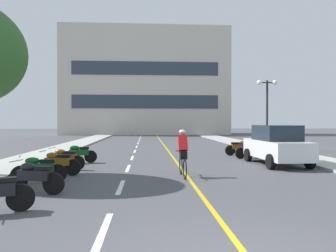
% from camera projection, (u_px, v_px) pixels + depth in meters
% --- Properties ---
extents(ground_plane, '(140.00, 140.00, 0.00)m').
position_uv_depth(ground_plane, '(163.00, 148.00, 25.06)').
color(ground_plane, '#47474C').
extents(curb_left, '(2.40, 72.00, 0.12)m').
position_uv_depth(curb_left, '(75.00, 145.00, 27.58)').
color(curb_left, '#A8A8A3').
rests_on(curb_left, ground).
extents(curb_right, '(2.40, 72.00, 0.12)m').
position_uv_depth(curb_right, '(244.00, 144.00, 28.52)').
color(curb_right, '#A8A8A3').
rests_on(curb_right, ground).
extents(lane_dash_0, '(0.14, 2.20, 0.01)m').
position_uv_depth(lane_dash_0, '(103.00, 230.00, 5.97)').
color(lane_dash_0, silver).
rests_on(lane_dash_0, ground).
extents(lane_dash_1, '(0.14, 2.20, 0.01)m').
position_uv_depth(lane_dash_1, '(121.00, 187.00, 9.96)').
color(lane_dash_1, silver).
rests_on(lane_dash_1, ground).
extents(lane_dash_2, '(0.14, 2.20, 0.01)m').
position_uv_depth(lane_dash_2, '(128.00, 168.00, 13.95)').
color(lane_dash_2, silver).
rests_on(lane_dash_2, ground).
extents(lane_dash_3, '(0.14, 2.20, 0.01)m').
position_uv_depth(lane_dash_3, '(132.00, 158.00, 17.94)').
color(lane_dash_3, silver).
rests_on(lane_dash_3, ground).
extents(lane_dash_4, '(0.14, 2.20, 0.01)m').
position_uv_depth(lane_dash_4, '(135.00, 151.00, 21.93)').
color(lane_dash_4, silver).
rests_on(lane_dash_4, ground).
extents(lane_dash_5, '(0.14, 2.20, 0.01)m').
position_uv_depth(lane_dash_5, '(137.00, 147.00, 25.93)').
color(lane_dash_5, silver).
rests_on(lane_dash_5, ground).
extents(lane_dash_6, '(0.14, 2.20, 0.01)m').
position_uv_depth(lane_dash_6, '(138.00, 143.00, 29.92)').
color(lane_dash_6, silver).
rests_on(lane_dash_6, ground).
extents(lane_dash_7, '(0.14, 2.20, 0.01)m').
position_uv_depth(lane_dash_7, '(139.00, 141.00, 33.91)').
color(lane_dash_7, silver).
rests_on(lane_dash_7, ground).
extents(lane_dash_8, '(0.14, 2.20, 0.01)m').
position_uv_depth(lane_dash_8, '(140.00, 139.00, 37.90)').
color(lane_dash_8, silver).
rests_on(lane_dash_8, ground).
extents(lane_dash_9, '(0.14, 2.20, 0.01)m').
position_uv_depth(lane_dash_9, '(140.00, 137.00, 41.89)').
color(lane_dash_9, silver).
rests_on(lane_dash_9, ground).
extents(lane_dash_10, '(0.14, 2.20, 0.01)m').
position_uv_depth(lane_dash_10, '(141.00, 136.00, 45.88)').
color(lane_dash_10, silver).
rests_on(lane_dash_10, ground).
extents(lane_dash_11, '(0.14, 2.20, 0.01)m').
position_uv_depth(lane_dash_11, '(141.00, 135.00, 49.87)').
color(lane_dash_11, silver).
rests_on(lane_dash_11, ground).
extents(centre_line_yellow, '(0.12, 66.00, 0.01)m').
position_uv_depth(centre_line_yellow, '(164.00, 145.00, 28.07)').
color(centre_line_yellow, gold).
rests_on(centre_line_yellow, ground).
extents(office_building, '(25.84, 9.07, 16.55)m').
position_uv_depth(office_building, '(146.00, 83.00, 53.28)').
color(office_building, beige).
rests_on(office_building, ground).
extents(street_lamp_mid, '(1.46, 0.36, 4.76)m').
position_uv_depth(street_lamp_mid, '(267.00, 98.00, 22.82)').
color(street_lamp_mid, black).
rests_on(street_lamp_mid, curb_right).
extents(parked_car_near, '(2.02, 4.25, 1.82)m').
position_uv_depth(parked_car_near, '(276.00, 145.00, 15.09)').
color(parked_car_near, black).
rests_on(parked_car_near, ground).
extents(motorcycle_1, '(1.68, 0.66, 0.92)m').
position_uv_depth(motorcycle_1, '(34.00, 177.00, 8.98)').
color(motorcycle_1, black).
rests_on(motorcycle_1, ground).
extents(motorcycle_2, '(1.67, 0.70, 0.92)m').
position_uv_depth(motorcycle_2, '(39.00, 169.00, 10.47)').
color(motorcycle_2, black).
rests_on(motorcycle_2, ground).
extents(motorcycle_3, '(1.70, 0.60, 0.92)m').
position_uv_depth(motorcycle_3, '(57.00, 163.00, 12.07)').
color(motorcycle_3, black).
rests_on(motorcycle_3, ground).
extents(motorcycle_4, '(1.69, 0.63, 0.92)m').
position_uv_depth(motorcycle_4, '(65.00, 158.00, 13.48)').
color(motorcycle_4, black).
rests_on(motorcycle_4, ground).
extents(motorcycle_5, '(1.68, 0.64, 0.92)m').
position_uv_depth(motorcycle_5, '(79.00, 153.00, 15.67)').
color(motorcycle_5, black).
rests_on(motorcycle_5, ground).
extents(motorcycle_6, '(1.68, 0.67, 0.92)m').
position_uv_depth(motorcycle_6, '(250.00, 150.00, 17.75)').
color(motorcycle_6, black).
rests_on(motorcycle_6, ground).
extents(motorcycle_7, '(1.70, 0.60, 0.92)m').
position_uv_depth(motorcycle_7, '(239.00, 147.00, 19.31)').
color(motorcycle_7, black).
rests_on(motorcycle_7, ground).
extents(cyclist_rider, '(0.42, 1.77, 1.71)m').
position_uv_depth(cyclist_rider, '(183.00, 152.00, 11.85)').
color(cyclist_rider, black).
rests_on(cyclist_rider, ground).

